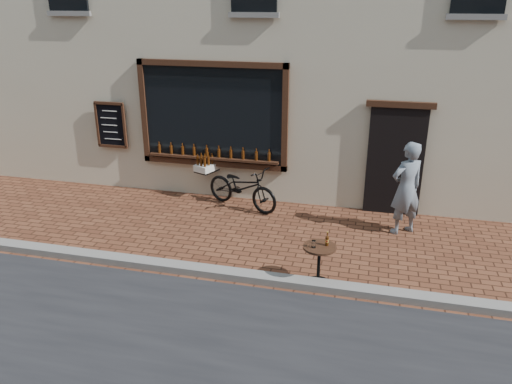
# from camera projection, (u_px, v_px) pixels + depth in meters

# --- Properties ---
(ground) EXTENTS (90.00, 90.00, 0.00)m
(ground) POSITION_uv_depth(u_px,v_px,m) (263.00, 289.00, 7.65)
(ground) COLOR #4F2A19
(ground) RESTS_ON ground
(kerb) EXTENTS (90.00, 0.25, 0.12)m
(kerb) POSITION_uv_depth(u_px,v_px,m) (266.00, 279.00, 7.81)
(kerb) COLOR slate
(kerb) RESTS_ON ground
(cargo_bicycle) EXTENTS (2.07, 1.27, 0.98)m
(cargo_bicycle) POSITION_uv_depth(u_px,v_px,m) (241.00, 186.00, 10.47)
(cargo_bicycle) COLOR black
(cargo_bicycle) RESTS_ON ground
(bistro_table) EXTENTS (0.51, 0.51, 0.88)m
(bistro_table) POSITION_uv_depth(u_px,v_px,m) (319.00, 257.00, 7.62)
(bistro_table) COLOR black
(bistro_table) RESTS_ON ground
(pedestrian) EXTENTS (0.77, 0.72, 1.78)m
(pedestrian) POSITION_uv_depth(u_px,v_px,m) (406.00, 188.00, 9.18)
(pedestrian) COLOR slate
(pedestrian) RESTS_ON ground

